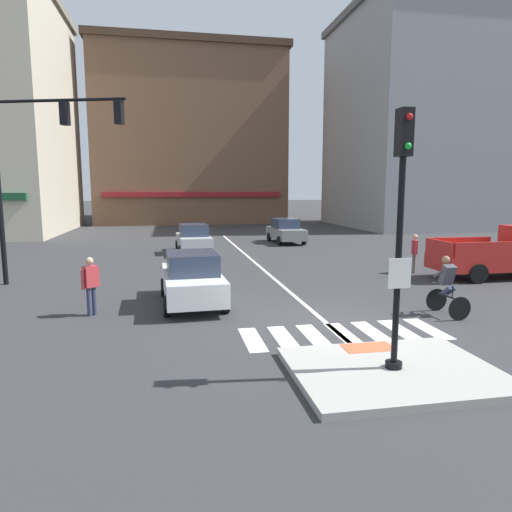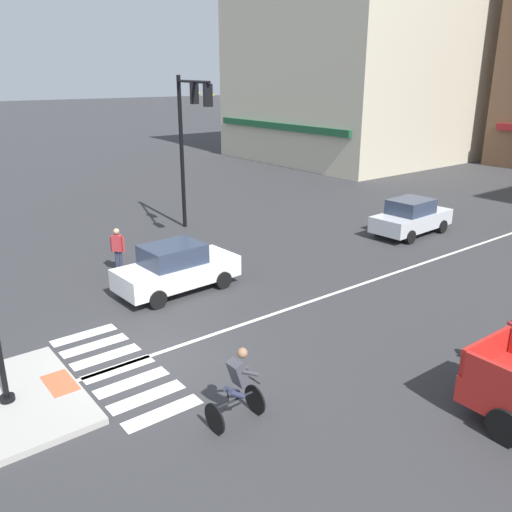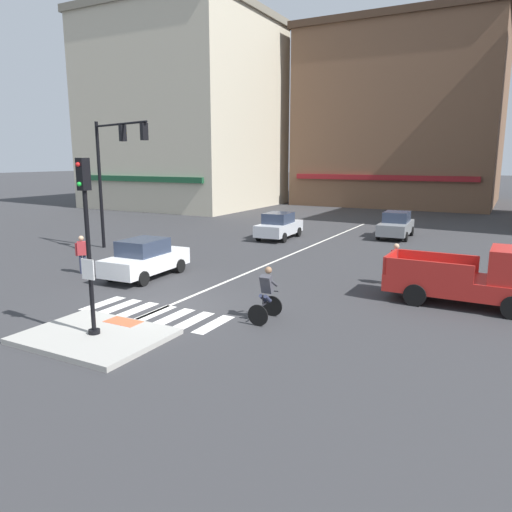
# 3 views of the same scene
# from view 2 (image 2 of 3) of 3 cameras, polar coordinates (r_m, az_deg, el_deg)

# --- Properties ---
(ground_plane) EXTENTS (300.00, 300.00, 0.00)m
(ground_plane) POSITION_cam_2_polar(r_m,az_deg,el_deg) (14.15, -11.57, -10.76)
(ground_plane) COLOR #333335
(traffic_island) EXTENTS (3.89, 2.98, 0.15)m
(traffic_island) POSITION_cam_2_polar(r_m,az_deg,el_deg) (13.26, -24.98, -14.11)
(traffic_island) COLOR #A3A099
(traffic_island) RESTS_ON ground
(tactile_pad_front) EXTENTS (1.10, 0.60, 0.01)m
(tactile_pad_front) POSITION_cam_2_polar(r_m,az_deg,el_deg) (13.43, -20.23, -12.62)
(tactile_pad_front) COLOR #DB5B38
(tactile_pad_front) RESTS_ON traffic_island
(crosswalk_stripe_a) EXTENTS (0.44, 1.80, 0.01)m
(crosswalk_stripe_a) POSITION_cam_2_polar(r_m,az_deg,el_deg) (15.79, -17.92, -8.04)
(crosswalk_stripe_a) COLOR silver
(crosswalk_stripe_a) RESTS_ON ground
(crosswalk_stripe_b) EXTENTS (0.44, 1.80, 0.01)m
(crosswalk_stripe_b) POSITION_cam_2_polar(r_m,az_deg,el_deg) (15.14, -16.89, -9.13)
(crosswalk_stripe_b) COLOR silver
(crosswalk_stripe_b) RESTS_ON ground
(crosswalk_stripe_c) EXTENTS (0.44, 1.80, 0.01)m
(crosswalk_stripe_c) POSITION_cam_2_polar(r_m,az_deg,el_deg) (14.51, -15.76, -10.32)
(crosswalk_stripe_c) COLOR silver
(crosswalk_stripe_c) RESTS_ON ground
(crosswalk_stripe_d) EXTENTS (0.44, 1.80, 0.01)m
(crosswalk_stripe_d) POSITION_cam_2_polar(r_m,az_deg,el_deg) (13.88, -14.51, -11.61)
(crosswalk_stripe_d) COLOR silver
(crosswalk_stripe_d) RESTS_ON ground
(crosswalk_stripe_e) EXTENTS (0.44, 1.80, 0.01)m
(crosswalk_stripe_e) POSITION_cam_2_polar(r_m,az_deg,el_deg) (13.28, -13.14, -13.01)
(crosswalk_stripe_e) COLOR silver
(crosswalk_stripe_e) RESTS_ON ground
(crosswalk_stripe_f) EXTENTS (0.44, 1.80, 0.01)m
(crosswalk_stripe_f) POSITION_cam_2_polar(r_m,az_deg,el_deg) (12.68, -11.62, -14.53)
(crosswalk_stripe_f) COLOR silver
(crosswalk_stripe_f) RESTS_ON ground
(crosswalk_stripe_g) EXTENTS (0.44, 1.80, 0.01)m
(crosswalk_stripe_g) POSITION_cam_2_polar(r_m,az_deg,el_deg) (12.11, -9.93, -16.19)
(crosswalk_stripe_g) COLOR silver
(crosswalk_stripe_g) RESTS_ON ground
(lane_centre_line) EXTENTS (0.14, 28.00, 0.01)m
(lane_centre_line) POSITION_cam_2_polar(r_m,az_deg,el_deg) (20.15, 14.51, -1.79)
(lane_centre_line) COLOR silver
(lane_centre_line) RESTS_ON ground
(traffic_light_mast) EXTENTS (4.85, 1.68, 6.88)m
(traffic_light_mast) POSITION_cam_2_polar(r_m,az_deg,el_deg) (23.43, -7.22, 13.47)
(traffic_light_mast) COLOR black
(traffic_light_mast) RESTS_ON ground
(building_corner_right) EXTENTS (16.95, 16.19, 19.12)m
(building_corner_right) POSITION_cam_2_polar(r_m,az_deg,el_deg) (47.86, 10.46, 21.77)
(building_corner_right) COLOR beige
(building_corner_right) RESTS_ON ground
(car_white_westbound_near) EXTENTS (1.99, 4.17, 1.64)m
(car_white_westbound_near) POSITION_cam_2_polar(r_m,az_deg,el_deg) (17.88, -8.53, -1.28)
(car_white_westbound_near) COLOR white
(car_white_westbound_near) RESTS_ON ground
(car_silver_westbound_distant) EXTENTS (2.01, 4.18, 1.64)m
(car_silver_westbound_distant) POSITION_cam_2_polar(r_m,az_deg,el_deg) (25.06, 16.27, 4.03)
(car_silver_westbound_distant) COLOR silver
(car_silver_westbound_distant) RESTS_ON ground
(cyclist) EXTENTS (0.69, 1.11, 1.68)m
(cyclist) POSITION_cam_2_polar(r_m,az_deg,el_deg) (11.23, -1.99, -13.65)
(cyclist) COLOR black
(cyclist) RESTS_ON ground
(pedestrian_at_curb_left) EXTENTS (0.44, 0.40, 1.67)m
(pedestrian_at_curb_left) POSITION_cam_2_polar(r_m,az_deg,el_deg) (19.96, -14.58, 0.97)
(pedestrian_at_curb_left) COLOR #2D334C
(pedestrian_at_curb_left) RESTS_ON ground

